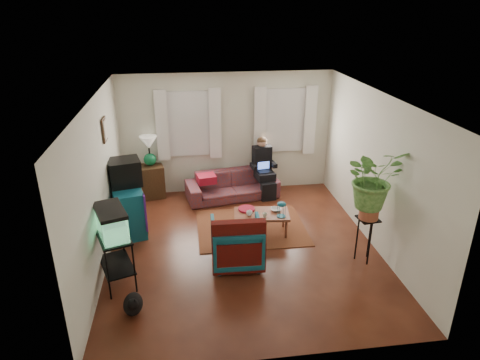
{
  "coord_description": "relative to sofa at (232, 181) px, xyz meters",
  "views": [
    {
      "loc": [
        -0.91,
        -6.28,
        3.96
      ],
      "look_at": [
        0.0,
        0.4,
        1.1
      ],
      "focal_mm": 32.0,
      "sensor_mm": 36.0,
      "label": 1
    }
  ],
  "objects": [
    {
      "name": "serape_throw",
      "position": [
        -0.23,
        -2.8,
        0.2
      ],
      "size": [
        0.82,
        0.21,
        0.67
      ],
      "primitive_type": "cube",
      "rotation": [
        0.0,
        0.0,
        -0.03
      ],
      "color": "#9E0A0A",
      "rests_on": "armchair"
    },
    {
      "name": "curtains_right",
      "position": [
        1.19,
        0.35,
        1.17
      ],
      "size": [
        1.36,
        0.06,
        1.5
      ],
      "primitive_type": "cube",
      "color": "white",
      "rests_on": "wall_back"
    },
    {
      "name": "birdcage",
      "position": [
        0.67,
        -1.77,
        0.17
      ],
      "size": [
        0.18,
        0.18,
        0.29
      ],
      "primitive_type": null,
      "rotation": [
        0.0,
        0.0,
        -0.12
      ],
      "color": "#115B6B",
      "rests_on": "coffee_table"
    },
    {
      "name": "sofa",
      "position": [
        0.0,
        0.0,
        0.0
      ],
      "size": [
        2.03,
        1.06,
        0.76
      ],
      "primitive_type": "imported",
      "rotation": [
        0.0,
        0.0,
        0.16
      ],
      "color": "brown",
      "rests_on": "floor"
    },
    {
      "name": "black_cat",
      "position": [
        -1.77,
        -3.49,
        -0.21
      ],
      "size": [
        0.31,
        0.43,
        0.34
      ],
      "primitive_type": "ellipsoid",
      "rotation": [
        0.0,
        0.0,
        0.13
      ],
      "color": "black",
      "rests_on": "floor"
    },
    {
      "name": "curtains_left",
      "position": [
        -0.86,
        0.35,
        1.17
      ],
      "size": [
        1.36,
        0.06,
        1.5
      ],
      "primitive_type": "cube",
      "color": "white",
      "rests_on": "wall_back"
    },
    {
      "name": "window_right",
      "position": [
        1.19,
        0.43,
        1.17
      ],
      "size": [
        1.08,
        0.04,
        1.38
      ],
      "primitive_type": "cube",
      "color": "white",
      "rests_on": "wall_back"
    },
    {
      "name": "aquarium",
      "position": [
        -2.06,
        -2.79,
        0.67
      ],
      "size": [
        0.57,
        0.76,
        0.44
      ],
      "primitive_type": "cube",
      "rotation": [
        0.0,
        0.0,
        0.34
      ],
      "color": "#7FD899",
      "rests_on": "aquarium_stand"
    },
    {
      "name": "coffee_table",
      "position": [
        0.34,
        -1.59,
        -0.18
      ],
      "size": [
        1.04,
        0.65,
        0.41
      ],
      "primitive_type": "cube",
      "rotation": [
        0.0,
        0.0,
        -0.12
      ],
      "color": "brown",
      "rests_on": "floor"
    },
    {
      "name": "area_rug",
      "position": [
        0.19,
        -1.38,
        -0.37
      ],
      "size": [
        2.01,
        1.61,
        0.01
      ],
      "primitive_type": "cube",
      "rotation": [
        0.0,
        0.0,
        -0.01
      ],
      "color": "brown",
      "rests_on": "floor"
    },
    {
      "name": "potted_plant",
      "position": [
        1.84,
        -2.69,
        0.93
      ],
      "size": [
        0.98,
        0.87,
        0.98
      ],
      "primitive_type": "imported",
      "rotation": [
        0.0,
        0.0,
        0.13
      ],
      "color": "#599947",
      "rests_on": "plant_stand"
    },
    {
      "name": "side_table",
      "position": [
        -1.71,
        0.31,
        -0.02
      ],
      "size": [
        0.58,
        0.58,
        0.71
      ],
      "primitive_type": "cube",
      "rotation": [
        0.0,
        0.0,
        0.21
      ],
      "color": "#382415",
      "rests_on": "floor"
    },
    {
      "name": "dresser",
      "position": [
        -2.05,
        -1.16,
        0.06
      ],
      "size": [
        0.71,
        1.07,
        0.88
      ],
      "primitive_type": "cube",
      "rotation": [
        0.0,
        0.0,
        0.24
      ],
      "color": "#125D71",
      "rests_on": "floor"
    },
    {
      "name": "bowl",
      "position": [
        0.62,
        -1.54,
        0.05
      ],
      "size": [
        0.21,
        0.21,
        0.05
      ],
      "primitive_type": "imported",
      "rotation": [
        0.0,
        0.0,
        -0.12
      ],
      "color": "white",
      "rests_on": "coffee_table"
    },
    {
      "name": "window_left",
      "position": [
        -0.86,
        0.43,
        1.17
      ],
      "size": [
        1.08,
        0.04,
        1.38
      ],
      "primitive_type": "cube",
      "color": "white",
      "rests_on": "wall_back"
    },
    {
      "name": "cup_b",
      "position": [
        0.37,
        -1.76,
        0.07
      ],
      "size": [
        0.1,
        0.1,
        0.08
      ],
      "primitive_type": "imported",
      "rotation": [
        0.0,
        0.0,
        -0.12
      ],
      "color": "beige",
      "rests_on": "coffee_table"
    },
    {
      "name": "aquarium_stand",
      "position": [
        -2.06,
        -2.79,
        0.04
      ],
      "size": [
        0.64,
        0.84,
        0.83
      ],
      "primitive_type": "cube",
      "rotation": [
        0.0,
        0.0,
        0.34
      ],
      "color": "black",
      "rests_on": "floor"
    },
    {
      "name": "picture_frame",
      "position": [
        -2.27,
        -1.2,
        1.57
      ],
      "size": [
        0.04,
        0.32,
        0.4
      ],
      "primitive_type": "cube",
      "color": "#3D2616",
      "rests_on": "wall_left"
    },
    {
      "name": "ceiling",
      "position": [
        -0.06,
        -2.05,
        2.22
      ],
      "size": [
        4.5,
        5.0,
        0.01
      ],
      "primitive_type": "cube",
      "color": "white",
      "rests_on": "wall_back"
    },
    {
      "name": "wall_left",
      "position": [
        -2.31,
        -2.05,
        0.92
      ],
      "size": [
        0.01,
        5.0,
        2.6
      ],
      "primitive_type": "cube",
      "color": "silver",
      "rests_on": "floor"
    },
    {
      "name": "snack_tray",
      "position": [
        0.09,
        -1.43,
        0.05
      ],
      "size": [
        0.34,
        0.34,
        0.04
      ],
      "primitive_type": "cylinder",
      "rotation": [
        0.0,
        0.0,
        -0.12
      ],
      "color": "#B21414",
      "rests_on": "coffee_table"
    },
    {
      "name": "wall_right",
      "position": [
        2.19,
        -2.05,
        0.92
      ],
      "size": [
        0.01,
        5.0,
        2.6
      ],
      "primitive_type": "cube",
      "color": "silver",
      "rests_on": "floor"
    },
    {
      "name": "cup_a",
      "position": [
        0.11,
        -1.66,
        0.07
      ],
      "size": [
        0.12,
        0.12,
        0.09
      ],
      "primitive_type": "imported",
      "rotation": [
        0.0,
        0.0,
        -0.12
      ],
      "color": "white",
      "rests_on": "coffee_table"
    },
    {
      "name": "armchair",
      "position": [
        -0.22,
        -2.48,
        0.03
      ],
      "size": [
        0.82,
        0.77,
        0.82
      ],
      "primitive_type": "imported",
      "rotation": [
        0.0,
        0.0,
        3.11
      ],
      "color": "#137273",
      "rests_on": "floor"
    },
    {
      "name": "crt_tv",
      "position": [
        -2.05,
        -1.06,
        0.74
      ],
      "size": [
        0.64,
        0.6,
        0.47
      ],
      "primitive_type": "cube",
      "rotation": [
        0.0,
        0.0,
        0.24
      ],
      "color": "black",
      "rests_on": "dresser"
    },
    {
      "name": "seated_person",
      "position": [
        0.69,
        0.11,
        0.2
      ],
      "size": [
        0.57,
        0.66,
        1.15
      ],
      "primitive_type": null,
      "rotation": [
        0.0,
        0.0,
        0.16
      ],
      "color": "black",
      "rests_on": "sofa"
    },
    {
      "name": "table_lamp",
      "position": [
        -1.71,
        0.31,
        0.64
      ],
      "size": [
        0.43,
        0.43,
        0.65
      ],
      "primitive_type": null,
      "rotation": [
        0.0,
        0.0,
        0.21
      ],
      "color": "white",
      "rests_on": "side_table"
    },
    {
      "name": "floor",
      "position": [
        -0.06,
        -2.05,
        -0.38
      ],
      "size": [
        4.5,
        5.0,
        0.01
      ],
      "primitive_type": "cube",
      "color": "#4F2B14",
      "rests_on": "ground"
    },
    {
      "name": "plant_stand",
      "position": [
        1.84,
        -2.69,
        0.01
      ],
      "size": [
        0.37,
        0.37,
        0.77
      ],
      "primitive_type": "cube",
      "rotation": [
        0.0,
        0.0,
        0.13
      ],
      "color": "black",
      "rests_on": "floor"
    },
    {
      "name": "wall_front",
      "position": [
        -0.06,
        -4.55,
        0.92
      ],
      "size": [
        4.5,
        0.01,
        2.6
      ],
      "primitive_type": "cube",
      "color": "silver",
      "rests_on": "floor"
    },
    {
      "name": "wall_back",
      "position": [
        -0.06,
        0.45,
        0.92
      ],
      "size": [
        4.5,
        0.01,
        2.6
      ],
      "primitive_type": "cube",
      "color": "silver",
      "rests_on": "floor"
    }
  ]
}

